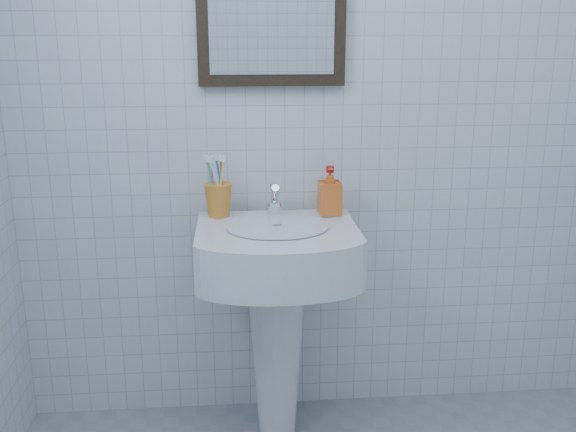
{
  "coord_description": "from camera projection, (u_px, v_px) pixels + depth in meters",
  "views": [
    {
      "loc": [
        -0.32,
        -1.05,
        1.4
      ],
      "look_at": [
        -0.16,
        0.86,
        0.86
      ],
      "focal_mm": 40.0,
      "sensor_mm": 36.0,
      "label": 1
    }
  ],
  "objects": [
    {
      "name": "wall_back",
      "position": [
        324.0,
        82.0,
        2.23
      ],
      "size": [
        2.2,
        0.02,
        2.5
      ],
      "primitive_type": "cube",
      "color": "silver",
      "rests_on": "ground"
    },
    {
      "name": "washbasin",
      "position": [
        277.0,
        296.0,
        2.2
      ],
      "size": [
        0.53,
        0.39,
        0.81
      ],
      "color": "silver",
      "rests_on": "ground"
    },
    {
      "name": "faucet",
      "position": [
        275.0,
        202.0,
        2.21
      ],
      "size": [
        0.05,
        0.11,
        0.12
      ],
      "color": "silver",
      "rests_on": "washbasin"
    },
    {
      "name": "toothbrush_cup",
      "position": [
        218.0,
        200.0,
        2.2
      ],
      "size": [
        0.11,
        0.11,
        0.11
      ],
      "primitive_type": null,
      "rotation": [
        0.0,
        0.0,
        -0.18
      ],
      "color": "orange",
      "rests_on": "washbasin"
    },
    {
      "name": "soap_dispenser",
      "position": [
        330.0,
        190.0,
        2.22
      ],
      "size": [
        0.08,
        0.08,
        0.17
      ],
      "primitive_type": "imported",
      "rotation": [
        0.0,
        0.0,
        0.04
      ],
      "color": "#D14214",
      "rests_on": "washbasin"
    }
  ]
}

